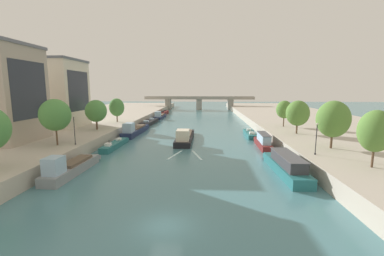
{
  "coord_description": "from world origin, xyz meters",
  "views": [
    {
      "loc": [
        3.13,
        -19.04,
        10.91
      ],
      "look_at": [
        0.0,
        42.14,
        1.5
      ],
      "focal_mm": 24.08,
      "sensor_mm": 36.0,
      "label": 1
    }
  ],
  "objects_px": {
    "barge_midriver": "(185,137)",
    "tree_left_nearest": "(96,111)",
    "moored_boat_left_midway": "(150,122)",
    "tree_right_past_mid": "(298,113)",
    "moored_boat_left_upstream": "(164,113)",
    "lamppost_left_bank": "(74,129)",
    "moored_boat_left_gap_after": "(160,116)",
    "tree_right_by_lamp": "(284,110)",
    "lamppost_right_bank": "(316,137)",
    "tree_left_by_lamp": "(55,115)",
    "moored_boat_right_upstream": "(250,134)",
    "tree_left_far": "(117,107)",
    "tree_right_far": "(376,131)",
    "tree_right_end_of_row": "(333,119)",
    "bridge_far": "(199,101)",
    "moored_boat_left_far": "(135,130)",
    "moored_boat_left_lone": "(70,167)",
    "moored_boat_right_gap_after": "(263,142)",
    "moored_boat_left_end": "(115,145)",
    "moored_boat_right_lone": "(286,165)"
  },
  "relations": [
    {
      "from": "tree_right_by_lamp",
      "to": "bridge_far",
      "type": "relative_size",
      "value": 0.11
    },
    {
      "from": "moored_boat_left_far",
      "to": "moored_boat_left_upstream",
      "type": "distance_m",
      "value": 49.29
    },
    {
      "from": "moored_boat_left_lone",
      "to": "tree_right_past_mid",
      "type": "distance_m",
      "value": 41.0
    },
    {
      "from": "tree_left_far",
      "to": "lamppost_left_bank",
      "type": "height_order",
      "value": "tree_left_far"
    },
    {
      "from": "tree_right_far",
      "to": "lamppost_right_bank",
      "type": "relative_size",
      "value": 1.51
    },
    {
      "from": "moored_boat_right_gap_after",
      "to": "tree_left_nearest",
      "type": "xyz_separation_m",
      "value": [
        -34.21,
        6.15,
        5.03
      ]
    },
    {
      "from": "moored_boat_left_far",
      "to": "tree_right_far",
      "type": "xyz_separation_m",
      "value": [
        35.77,
        -31.52,
        5.27
      ]
    },
    {
      "from": "moored_boat_left_far",
      "to": "tree_right_past_mid",
      "type": "xyz_separation_m",
      "value": [
        35.0,
        -9.45,
        5.16
      ]
    },
    {
      "from": "moored_boat_right_upstream",
      "to": "tree_right_by_lamp",
      "type": "relative_size",
      "value": 1.8
    },
    {
      "from": "moored_boat_left_lone",
      "to": "moored_boat_left_gap_after",
      "type": "relative_size",
      "value": 0.85
    },
    {
      "from": "tree_left_by_lamp",
      "to": "bridge_far",
      "type": "bearing_deg",
      "value": 78.12
    },
    {
      "from": "tree_right_end_of_row",
      "to": "tree_left_by_lamp",
      "type": "bearing_deg",
      "value": -179.95
    },
    {
      "from": "moored_boat_left_gap_after",
      "to": "moored_boat_left_upstream",
      "type": "distance_m",
      "value": 15.79
    },
    {
      "from": "moored_boat_left_gap_after",
      "to": "tree_right_past_mid",
      "type": "distance_m",
      "value": 55.58
    },
    {
      "from": "barge_midriver",
      "to": "tree_left_nearest",
      "type": "distance_m",
      "value": 19.83
    },
    {
      "from": "moored_boat_right_lone",
      "to": "tree_left_by_lamp",
      "type": "xyz_separation_m",
      "value": [
        -33.69,
        5.73,
        5.76
      ]
    },
    {
      "from": "moored_boat_left_upstream",
      "to": "moored_boat_right_gap_after",
      "type": "bearing_deg",
      "value": -65.4
    },
    {
      "from": "moored_boat_left_midway",
      "to": "lamppost_right_bank",
      "type": "xyz_separation_m",
      "value": [
        32.16,
        -44.21,
        3.92
      ]
    },
    {
      "from": "moored_boat_right_lone",
      "to": "lamppost_right_bank",
      "type": "height_order",
      "value": "lamppost_right_bank"
    },
    {
      "from": "moored_boat_left_upstream",
      "to": "tree_left_far",
      "type": "xyz_separation_m",
      "value": [
        -5.8,
        -42.87,
        5.34
      ]
    },
    {
      "from": "barge_midriver",
      "to": "moored_boat_left_far",
      "type": "bearing_deg",
      "value": 149.11
    },
    {
      "from": "tree_right_far",
      "to": "lamppost_left_bank",
      "type": "bearing_deg",
      "value": 165.92
    },
    {
      "from": "moored_boat_right_lone",
      "to": "tree_left_far",
      "type": "height_order",
      "value": "tree_left_far"
    },
    {
      "from": "moored_boat_left_upstream",
      "to": "lamppost_left_bank",
      "type": "relative_size",
      "value": 2.7
    },
    {
      "from": "barge_midriver",
      "to": "bridge_far",
      "type": "distance_m",
      "value": 80.9
    },
    {
      "from": "moored_boat_left_far",
      "to": "lamppost_left_bank",
      "type": "relative_size",
      "value": 3.46
    },
    {
      "from": "moored_boat_left_far",
      "to": "bridge_far",
      "type": "height_order",
      "value": "bridge_far"
    },
    {
      "from": "tree_right_by_lamp",
      "to": "lamppost_right_bank",
      "type": "xyz_separation_m",
      "value": [
        -3.51,
        -26.17,
        -1.62
      ]
    },
    {
      "from": "lamppost_left_bank",
      "to": "lamppost_right_bank",
      "type": "xyz_separation_m",
      "value": [
        35.42,
        -4.4,
        -0.2
      ]
    },
    {
      "from": "moored_boat_left_midway",
      "to": "moored_boat_left_gap_after",
      "type": "bearing_deg",
      "value": 87.97
    },
    {
      "from": "moored_boat_left_end",
      "to": "moored_boat_left_gap_after",
      "type": "distance_m",
      "value": 47.84
    },
    {
      "from": "barge_midriver",
      "to": "moored_boat_left_midway",
      "type": "height_order",
      "value": "barge_midriver"
    },
    {
      "from": "moored_boat_left_end",
      "to": "lamppost_left_bank",
      "type": "bearing_deg",
      "value": -116.99
    },
    {
      "from": "moored_boat_left_midway",
      "to": "tree_right_past_mid",
      "type": "height_order",
      "value": "tree_right_past_mid"
    },
    {
      "from": "tree_left_far",
      "to": "tree_right_far",
      "type": "bearing_deg",
      "value": -41.89
    },
    {
      "from": "moored_boat_left_upstream",
      "to": "tree_left_by_lamp",
      "type": "relative_size",
      "value": 1.75
    },
    {
      "from": "moored_boat_left_midway",
      "to": "tree_right_by_lamp",
      "type": "relative_size",
      "value": 2.45
    },
    {
      "from": "moored_boat_right_upstream",
      "to": "moored_boat_left_far",
      "type": "bearing_deg",
      "value": 177.48
    },
    {
      "from": "moored_boat_left_midway",
      "to": "moored_boat_right_lone",
      "type": "bearing_deg",
      "value": -58.88
    },
    {
      "from": "moored_boat_left_midway",
      "to": "tree_left_nearest",
      "type": "distance_m",
      "value": 26.28
    },
    {
      "from": "tree_left_by_lamp",
      "to": "lamppost_left_bank",
      "type": "relative_size",
      "value": 1.54
    },
    {
      "from": "moored_boat_left_lone",
      "to": "tree_right_far",
      "type": "xyz_separation_m",
      "value": [
        36.06,
        -1.84,
        5.3
      ]
    },
    {
      "from": "tree_right_by_lamp",
      "to": "lamppost_right_bank",
      "type": "relative_size",
      "value": 1.41
    },
    {
      "from": "moored_boat_left_lone",
      "to": "tree_right_past_mid",
      "type": "xyz_separation_m",
      "value": [
        35.28,
        20.22,
        5.19
      ]
    },
    {
      "from": "tree_right_far",
      "to": "tree_right_past_mid",
      "type": "bearing_deg",
      "value": 92.02
    },
    {
      "from": "moored_boat_left_end",
      "to": "tree_right_far",
      "type": "bearing_deg",
      "value": -25.72
    },
    {
      "from": "moored_boat_right_gap_after",
      "to": "moored_boat_right_upstream",
      "type": "height_order",
      "value": "moored_boat_right_gap_after"
    },
    {
      "from": "tree_left_nearest",
      "to": "moored_boat_right_upstream",
      "type": "bearing_deg",
      "value": 9.35
    },
    {
      "from": "tree_left_far",
      "to": "lamppost_right_bank",
      "type": "height_order",
      "value": "tree_left_far"
    },
    {
      "from": "lamppost_right_bank",
      "to": "tree_left_far",
      "type": "bearing_deg",
      "value": 139.73
    }
  ]
}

